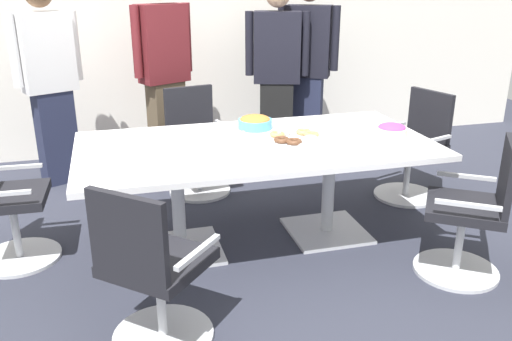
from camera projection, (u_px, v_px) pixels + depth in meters
The scene contains 17 objects.
ground_plane at pixel (256, 242), 3.93m from camera, with size 10.00×10.00×0.01m, color #2D303D.
back_wall at pixel (196, 17), 5.61m from camera, with size 8.00×0.10×2.80m, color white.
conference_table at pixel (256, 160), 3.71m from camera, with size 2.40×1.20×0.75m.
office_chair_0 at pixel (472, 216), 3.37m from camera, with size 0.75×0.75×0.91m.
office_chair_1 at pixel (414, 151), 4.60m from camera, with size 0.68×0.68×0.91m.
office_chair_2 at pixel (196, 147), 4.71m from camera, with size 0.63×0.63×0.91m.
office_chair_3 at pixel (3, 205), 3.53m from camera, with size 0.56×0.56×0.91m.
office_chair_4 at pixel (152, 276), 2.71m from camera, with size 0.76×0.76×0.91m.
person_standing_0 at pixel (50, 81), 4.73m from camera, with size 0.59×0.38×1.79m.
person_standing_1 at pixel (164, 72), 4.99m from camera, with size 0.58×0.39×1.85m.
person_standing_2 at pixel (277, 74), 5.20m from camera, with size 0.61×0.34×1.76m.
person_standing_3 at pixel (307, 67), 5.36m from camera, with size 0.57×0.41×1.81m.
snack_bowl_candy_mix at pixel (392, 130), 3.78m from camera, with size 0.22×0.22×0.10m.
snack_bowl_pretzels at pixel (255, 122), 3.99m from camera, with size 0.25×0.25×0.10m.
donut_platter at pixel (295, 137), 3.73m from camera, with size 0.36×0.35×0.04m.
plate_stack at pixel (315, 151), 3.41m from camera, with size 0.23×0.23×0.05m.
napkin_pile at pixel (233, 143), 3.52m from camera, with size 0.20×0.20×0.09m, color white.
Camera 1 is at (-0.92, -3.38, 1.85)m, focal length 37.76 mm.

